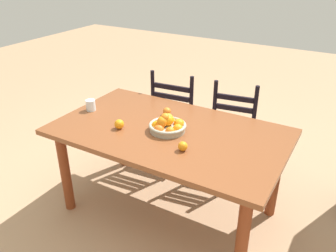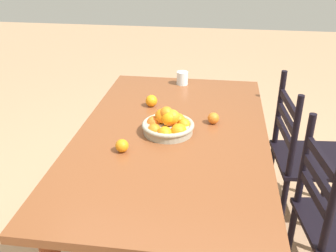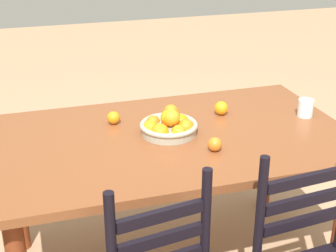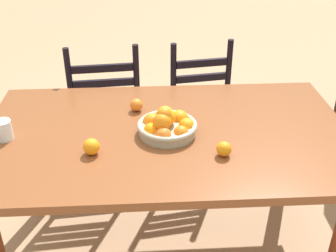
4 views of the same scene
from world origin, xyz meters
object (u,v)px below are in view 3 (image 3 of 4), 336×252
at_px(orange_loose_0, 113,118).
at_px(drinking_glass, 305,108).
at_px(dining_table, 170,154).
at_px(fruit_bowl, 169,124).
at_px(orange_loose_1, 221,108).
at_px(orange_loose_2, 215,144).

relative_size(orange_loose_0, drinking_glass, 0.71).
bearing_deg(dining_table, orange_loose_0, -43.08).
distance_m(fruit_bowl, drinking_glass, 0.73).
height_order(fruit_bowl, orange_loose_1, fruit_bowl).
height_order(dining_table, orange_loose_1, orange_loose_1).
height_order(fruit_bowl, drinking_glass, fruit_bowl).
relative_size(fruit_bowl, orange_loose_1, 3.88).
xyz_separation_m(orange_loose_2, drinking_glass, (-0.59, -0.23, 0.01)).
bearing_deg(drinking_glass, fruit_bowl, 0.31).
distance_m(fruit_bowl, orange_loose_1, 0.36).
xyz_separation_m(orange_loose_1, drinking_glass, (-0.40, 0.15, 0.01)).
bearing_deg(dining_table, fruit_bowl, -87.59).
height_order(orange_loose_0, orange_loose_1, orange_loose_1).
distance_m(dining_table, orange_loose_0, 0.34).
bearing_deg(orange_loose_1, orange_loose_2, 63.86).
relative_size(dining_table, orange_loose_2, 26.73).
bearing_deg(orange_loose_2, dining_table, -56.16).
height_order(dining_table, orange_loose_0, orange_loose_0).
relative_size(orange_loose_1, drinking_glass, 0.78).
bearing_deg(orange_loose_1, drinking_glass, 160.13).
xyz_separation_m(orange_loose_0, orange_loose_2, (-0.37, 0.42, -0.00)).
relative_size(orange_loose_2, drinking_glass, 0.70).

